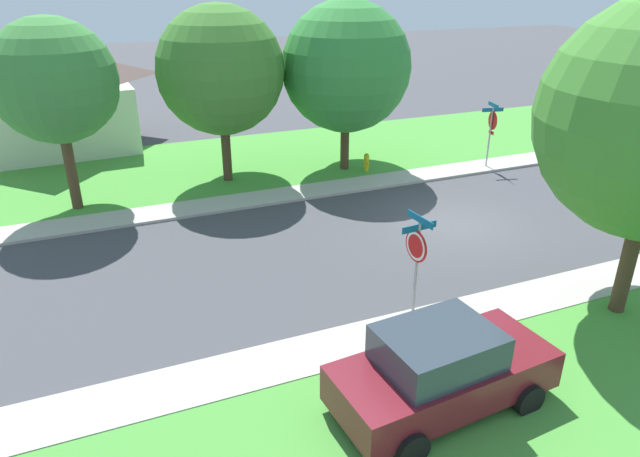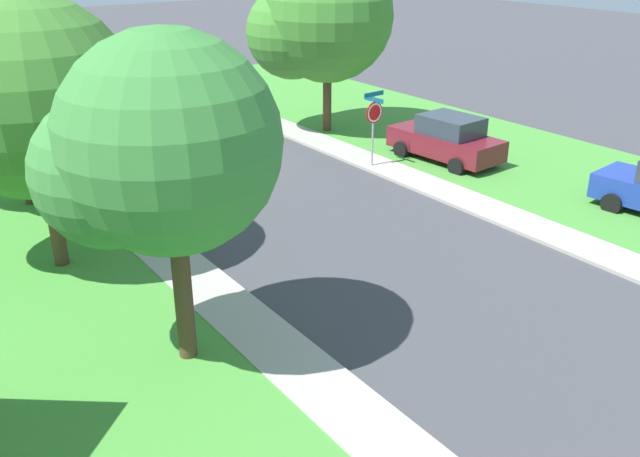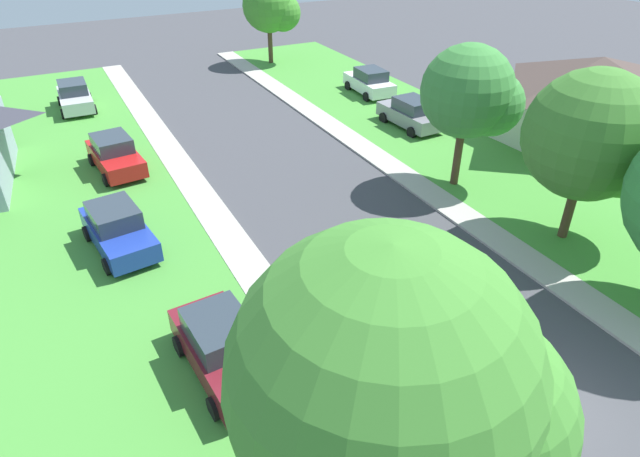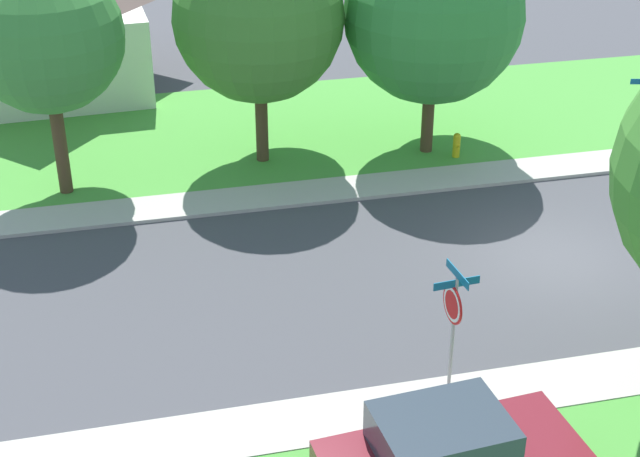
% 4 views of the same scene
% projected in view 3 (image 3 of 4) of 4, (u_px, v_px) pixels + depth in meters
% --- Properties ---
extents(ground_plane, '(120.00, 120.00, 0.00)m').
position_uv_depth(ground_plane, '(548.00, 412.00, 14.20)').
color(ground_plane, '#424247').
extents(sidewalk_east, '(1.40, 56.00, 0.10)m').
position_uv_depth(sidewalk_east, '(421.00, 187.00, 25.05)').
color(sidewalk_east, '#ADA89E').
rests_on(sidewalk_east, ground).
extents(lawn_east, '(8.00, 56.00, 0.08)m').
position_uv_depth(lawn_east, '(497.00, 167.00, 26.89)').
color(lawn_east, '#479338').
rests_on(lawn_east, ground).
extents(sidewalk_west, '(1.40, 56.00, 0.10)m').
position_uv_depth(sidewalk_west, '(229.00, 237.00, 21.39)').
color(sidewalk_west, '#ADA89E').
rests_on(sidewalk_west, ground).
extents(lawn_west, '(8.00, 56.00, 0.08)m').
position_uv_depth(lawn_west, '(106.00, 269.00, 19.56)').
color(lawn_west, '#479338').
rests_on(lawn_west, ground).
extents(stop_sign_far_corner, '(0.92, 0.92, 2.77)m').
position_uv_depth(stop_sign_far_corner, '(325.00, 311.00, 14.77)').
color(stop_sign_far_corner, '#9E9EA3').
rests_on(stop_sign_far_corner, ground).
extents(car_red_across_road, '(2.38, 4.47, 1.76)m').
position_uv_depth(car_red_across_road, '(115.00, 155.00, 26.12)').
color(car_red_across_road, red).
rests_on(car_red_across_road, ground).
extents(car_grey_far_down_street, '(2.18, 4.37, 1.76)m').
position_uv_depth(car_grey_far_down_street, '(411.00, 113.00, 31.05)').
color(car_grey_far_down_street, gray).
rests_on(car_grey_far_down_street, ground).
extents(car_maroon_behind_trees, '(2.29, 4.43, 1.76)m').
position_uv_depth(car_maroon_behind_trees, '(224.00, 347.00, 15.02)').
color(car_maroon_behind_trees, maroon).
rests_on(car_maroon_behind_trees, ground).
extents(car_silver_driveway_right, '(2.09, 4.33, 1.76)m').
position_uv_depth(car_silver_driveway_right, '(75.00, 97.00, 33.62)').
color(car_silver_driveway_right, silver).
rests_on(car_silver_driveway_right, ground).
extents(car_white_near_corner, '(2.21, 4.39, 1.76)m').
position_uv_depth(car_white_near_corner, '(370.00, 82.00, 36.27)').
color(car_white_near_corner, white).
rests_on(car_white_near_corner, ground).
extents(car_blue_kerbside_mid, '(2.45, 4.50, 1.76)m').
position_uv_depth(car_blue_kerbside_mid, '(118.00, 229.00, 20.32)').
color(car_blue_kerbside_mid, '#1E389E').
rests_on(car_blue_kerbside_mid, ground).
extents(tree_across_left, '(5.10, 4.74, 6.71)m').
position_uv_depth(tree_across_left, '(599.00, 140.00, 19.19)').
color(tree_across_left, '#4C3823').
rests_on(tree_across_left, ground).
extents(tree_across_right, '(4.32, 4.02, 6.48)m').
position_uv_depth(tree_across_right, '(473.00, 95.00, 23.02)').
color(tree_across_right, '#4C3823').
rests_on(tree_across_right, ground).
extents(tree_corner_large, '(4.30, 4.00, 6.39)m').
position_uv_depth(tree_corner_large, '(272.00, 7.00, 41.24)').
color(tree_corner_large, '#4C3823').
rests_on(tree_corner_large, ground).
extents(tree_sidewalk_far, '(5.71, 5.32, 7.46)m').
position_uv_depth(tree_sidewalk_far, '(403.00, 386.00, 9.00)').
color(tree_sidewalk_far, '#4C3823').
rests_on(tree_sidewalk_far, ground).
extents(house_right_setback, '(9.36, 8.22, 4.60)m').
position_uv_depth(house_right_setback, '(593.00, 99.00, 28.55)').
color(house_right_setback, silver).
rests_on(house_right_setback, ground).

